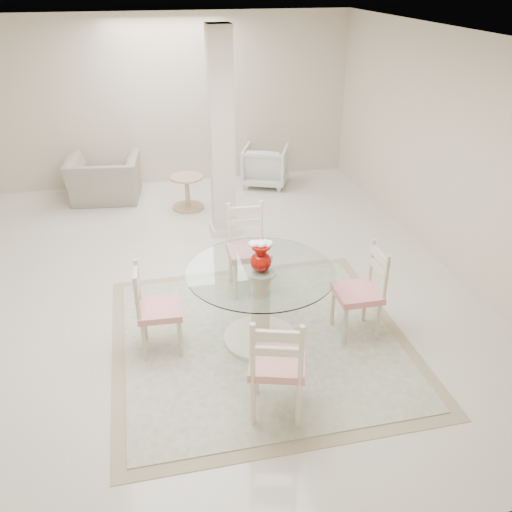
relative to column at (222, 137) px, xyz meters
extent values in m
plane|color=silver|center=(-0.50, -1.30, -1.35)|extent=(7.00, 7.00, 0.00)
cube|color=beige|center=(-0.50, 2.20, 0.00)|extent=(6.00, 0.02, 2.70)
cube|color=beige|center=(-0.50, -4.80, 0.00)|extent=(6.00, 0.02, 2.70)
cube|color=beige|center=(2.50, -1.30, 0.00)|extent=(0.02, 7.00, 2.70)
cube|color=white|center=(-0.50, -1.30, 1.35)|extent=(6.00, 7.00, 0.02)
cube|color=beige|center=(0.00, 0.00, 0.00)|extent=(0.30, 0.30, 2.70)
cube|color=tan|center=(-0.08, -2.57, -1.35)|extent=(2.88, 2.88, 0.01)
cube|color=beige|center=(-0.08, -2.57, -1.34)|extent=(2.63, 2.63, 0.01)
cylinder|color=#F1E7C6|center=(-0.08, -2.57, -1.32)|extent=(0.73, 0.73, 0.05)
cylinder|color=#F1E7C6|center=(-0.08, -2.57, -0.93)|extent=(0.18, 0.18, 0.75)
cylinder|color=#F1E7C6|center=(-0.08, -2.57, -0.58)|extent=(0.30, 0.30, 0.03)
cylinder|color=white|center=(-0.08, -2.57, -0.55)|extent=(1.39, 1.39, 0.01)
ellipsoid|color=#A40A05|center=(-0.08, -2.57, -0.45)|extent=(0.20, 0.20, 0.19)
cylinder|color=#A40A05|center=(-0.08, -2.57, -0.34)|extent=(0.11, 0.11, 0.05)
cylinder|color=#A40A05|center=(-0.08, -2.57, -0.30)|extent=(0.17, 0.17, 0.02)
ellipsoid|color=white|center=(-0.08, -2.57, -0.27)|extent=(0.11, 0.11, 0.05)
ellipsoid|color=white|center=(-0.02, -2.54, -0.29)|extent=(0.11, 0.11, 0.05)
ellipsoid|color=white|center=(-0.13, -2.53, -0.28)|extent=(0.11, 0.11, 0.05)
cylinder|color=beige|center=(0.70, -2.48, -1.13)|extent=(0.04, 0.04, 0.44)
cylinder|color=beige|center=(0.70, -2.82, -1.13)|extent=(0.04, 0.04, 0.44)
cylinder|color=beige|center=(1.04, -2.48, -1.13)|extent=(0.04, 0.04, 0.44)
cylinder|color=beige|center=(1.04, -2.82, -1.13)|extent=(0.04, 0.04, 0.44)
cube|color=red|center=(0.87, -2.65, -0.88)|extent=(0.42, 0.42, 0.07)
cube|color=beige|center=(1.06, -2.65, -0.55)|extent=(0.04, 0.38, 0.52)
cylinder|color=beige|center=(-0.18, -1.80, -1.12)|extent=(0.04, 0.04, 0.47)
cylinder|color=beige|center=(0.19, -1.81, -1.12)|extent=(0.04, 0.04, 0.47)
cylinder|color=beige|center=(-0.17, -1.43, -1.12)|extent=(0.04, 0.04, 0.47)
cylinder|color=beige|center=(0.19, -1.44, -1.12)|extent=(0.04, 0.04, 0.47)
cube|color=red|center=(0.01, -1.62, -0.85)|extent=(0.45, 0.45, 0.07)
cube|color=beige|center=(0.01, -1.42, -0.51)|extent=(0.41, 0.05, 0.55)
cylinder|color=beige|center=(-0.87, -2.65, -1.14)|extent=(0.04, 0.04, 0.42)
cylinder|color=beige|center=(-0.85, -2.33, -1.14)|extent=(0.04, 0.04, 0.42)
cylinder|color=beige|center=(-1.20, -2.64, -1.14)|extent=(0.04, 0.04, 0.42)
cylinder|color=beige|center=(-1.18, -2.31, -1.14)|extent=(0.04, 0.04, 0.42)
cube|color=red|center=(-1.02, -2.48, -0.90)|extent=(0.42, 0.42, 0.06)
cube|color=beige|center=(-1.21, -2.47, -0.59)|extent=(0.06, 0.37, 0.49)
cylinder|color=#F3E4C7|center=(0.07, -3.39, -1.12)|extent=(0.04, 0.04, 0.46)
cylinder|color=#F3E4C7|center=(-0.28, -3.29, -1.12)|extent=(0.04, 0.04, 0.46)
cylinder|color=#F3E4C7|center=(-0.04, -3.74, -1.12)|extent=(0.04, 0.04, 0.46)
cylinder|color=#F3E4C7|center=(-0.38, -3.63, -1.12)|extent=(0.04, 0.04, 0.46)
cube|color=red|center=(-0.16, -3.51, -0.85)|extent=(0.55, 0.55, 0.07)
cube|color=#F3E4C7|center=(-0.22, -3.70, -0.52)|extent=(0.40, 0.16, 0.54)
imported|color=#A09484|center=(-1.63, 1.56, -1.00)|extent=(1.18, 1.07, 0.70)
imported|color=white|center=(0.99, 1.68, -1.02)|extent=(0.93, 0.94, 0.66)
cylinder|color=tan|center=(-0.40, 0.94, -1.33)|extent=(0.47, 0.47, 0.04)
cylinder|color=tan|center=(-0.40, 0.94, -1.09)|extent=(0.07, 0.07, 0.45)
cylinder|color=tan|center=(-0.40, 0.94, -0.85)|extent=(0.49, 0.49, 0.03)
camera|label=1|loc=(-1.07, -6.79, 1.93)|focal=38.00mm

